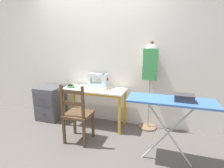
{
  "coord_description": "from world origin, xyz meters",
  "views": [
    {
      "loc": [
        1.25,
        -2.58,
        1.54
      ],
      "look_at": [
        0.36,
        0.21,
        0.83
      ],
      "focal_mm": 28.0,
      "sensor_mm": 36.0,
      "label": 1
    }
  ],
  "objects": [
    {
      "name": "dress_form",
      "position": [
        0.98,
        0.42,
        1.11
      ],
      "size": [
        0.32,
        0.32,
        1.56
      ],
      "color": "#846647",
      "rests_on": "ground_plane"
    },
    {
      "name": "thread_spool_near_machine",
      "position": [
        0.27,
        0.21,
        0.73
      ],
      "size": [
        0.04,
        0.04,
        0.04
      ],
      "color": "orange",
      "rests_on": "sewing_table"
    },
    {
      "name": "scissors",
      "position": [
        0.45,
        0.08,
        0.71
      ],
      "size": [
        0.14,
        0.1,
        0.01
      ],
      "color": "silver",
      "rests_on": "sewing_table"
    },
    {
      "name": "sewing_table",
      "position": [
        0.0,
        0.22,
        0.62
      ],
      "size": [
        1.17,
        0.47,
        0.71
      ],
      "color": "silver",
      "rests_on": "ground_plane"
    },
    {
      "name": "storage_box",
      "position": [
        1.46,
        -0.47,
        0.9
      ],
      "size": [
        0.22,
        0.16,
        0.08
      ],
      "color": "#333338",
      "rests_on": "ironing_board"
    },
    {
      "name": "wooden_chair",
      "position": [
        -0.02,
        -0.37,
        0.45
      ],
      "size": [
        0.4,
        0.38,
        0.94
      ],
      "color": "#513823",
      "rests_on": "ground_plane"
    },
    {
      "name": "ironing_board",
      "position": [
        1.32,
        -0.46,
        0.82
      ],
      "size": [
        1.04,
        0.38,
        0.87
      ],
      "color": "#3D6BAD",
      "rests_on": "ground_plane"
    },
    {
      "name": "wall_back",
      "position": [
        0.0,
        0.53,
        1.27
      ],
      "size": [
        10.0,
        0.05,
        2.55
      ],
      "color": "silver",
      "rests_on": "ground_plane"
    },
    {
      "name": "thread_spool_far_edge",
      "position": [
        0.37,
        0.28,
        0.73
      ],
      "size": [
        0.04,
        0.04,
        0.04
      ],
      "color": "silver",
      "rests_on": "sewing_table"
    },
    {
      "name": "ground_plane",
      "position": [
        0.0,
        0.0,
        0.0
      ],
      "size": [
        14.0,
        14.0,
        0.0
      ],
      "primitive_type": "plane",
      "color": "#5B5651"
    },
    {
      "name": "filing_cabinet",
      "position": [
        -0.97,
        0.25,
        0.33
      ],
      "size": [
        0.46,
        0.5,
        0.66
      ],
      "color": "#4C4C51",
      "rests_on": "ground_plane"
    },
    {
      "name": "thread_spool_mid_table",
      "position": [
        0.31,
        0.22,
        0.73
      ],
      "size": [
        0.03,
        0.03,
        0.03
      ],
      "color": "red",
      "rests_on": "sewing_table"
    },
    {
      "name": "sewing_machine",
      "position": [
        0.06,
        0.35,
        0.83
      ],
      "size": [
        0.37,
        0.17,
        0.28
      ],
      "color": "silver",
      "rests_on": "sewing_table"
    },
    {
      "name": "fabric_bowl",
      "position": [
        -0.44,
        0.18,
        0.74
      ],
      "size": [
        0.14,
        0.14,
        0.05
      ],
      "color": "#56895B",
      "rests_on": "sewing_table"
    }
  ]
}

